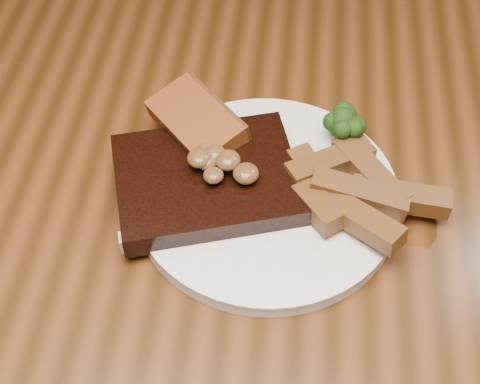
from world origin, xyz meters
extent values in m
cube|color=#502810|center=(0.00, 0.00, 0.73)|extent=(1.60, 0.90, 0.04)
cube|color=black|center=(0.03, 0.75, 0.44)|extent=(0.47, 0.47, 0.04)
cylinder|color=black|center=(0.22, 0.92, 0.21)|extent=(0.04, 0.04, 0.42)
cylinder|color=black|center=(-0.13, 0.94, 0.21)|extent=(0.04, 0.04, 0.42)
cylinder|color=black|center=(0.19, 0.57, 0.21)|extent=(0.04, 0.04, 0.42)
cylinder|color=black|center=(-0.16, 0.59, 0.21)|extent=(0.04, 0.04, 0.42)
cylinder|color=white|center=(0.04, 0.01, 0.76)|extent=(0.30, 0.30, 0.01)
cube|color=black|center=(-0.02, 0.01, 0.77)|extent=(0.20, 0.18, 0.03)
cube|color=#C0AF95|center=(-0.02, -0.05, 0.77)|extent=(0.14, 0.06, 0.02)
cube|color=brown|center=(-0.04, 0.07, 0.77)|extent=(0.11, 0.11, 0.02)
camera|label=1|loc=(0.06, -0.40, 1.27)|focal=50.00mm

